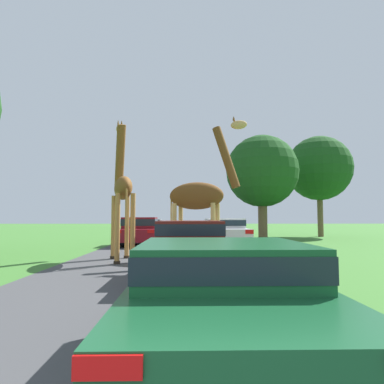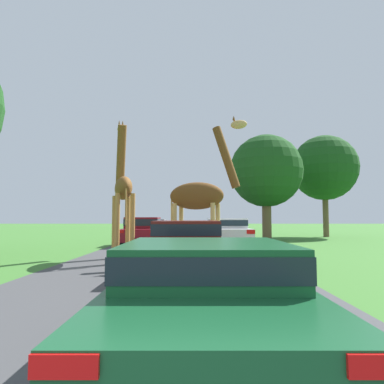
% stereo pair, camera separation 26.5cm
% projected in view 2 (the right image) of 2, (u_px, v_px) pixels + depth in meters
% --- Properties ---
extents(road, '(6.75, 120.00, 0.00)m').
position_uv_depth(road, '(183.00, 234.00, 29.29)').
color(road, '#424244').
rests_on(road, ground).
extents(giraffe_near_road, '(2.79, 1.39, 4.89)m').
position_uv_depth(giraffe_near_road, '(200.00, 195.00, 11.85)').
color(giraffe_near_road, tan).
rests_on(giraffe_near_road, ground).
extents(giraffe_companion, '(1.21, 2.90, 5.17)m').
position_uv_depth(giraffe_companion, '(123.00, 187.00, 11.80)').
color(giraffe_companion, '#B77F3D').
rests_on(giraffe_companion, ground).
extents(car_lead_maroon, '(1.97, 4.13, 1.17)m').
position_uv_depth(car_lead_maroon, '(206.00, 290.00, 3.79)').
color(car_lead_maroon, '#144C28').
rests_on(car_lead_maroon, ground).
extents(car_queue_right, '(1.90, 4.35, 1.33)m').
position_uv_depth(car_queue_right, '(153.00, 228.00, 23.45)').
color(car_queue_right, gray).
rests_on(car_queue_right, ground).
extents(car_queue_left, '(1.88, 3.95, 1.45)m').
position_uv_depth(car_queue_left, '(143.00, 230.00, 17.84)').
color(car_queue_left, maroon).
rests_on(car_queue_left, ground).
extents(car_far_ahead, '(1.72, 4.08, 1.36)m').
position_uv_depth(car_far_ahead, '(186.00, 246.00, 8.38)').
color(car_far_ahead, '#561914').
rests_on(car_far_ahead, ground).
extents(car_verge_right, '(1.86, 4.21, 1.39)m').
position_uv_depth(car_verge_right, '(226.00, 232.00, 15.73)').
color(car_verge_right, silver).
rests_on(car_verge_right, ground).
extents(tree_left_edge, '(4.90, 4.90, 7.64)m').
position_uv_depth(tree_left_edge, '(324.00, 168.00, 25.86)').
color(tree_left_edge, brown).
rests_on(tree_left_edge, ground).
extents(tree_right_cluster, '(4.68, 4.68, 6.79)m').
position_uv_depth(tree_right_cluster, '(266.00, 171.00, 22.11)').
color(tree_right_cluster, brown).
rests_on(tree_right_cluster, ground).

